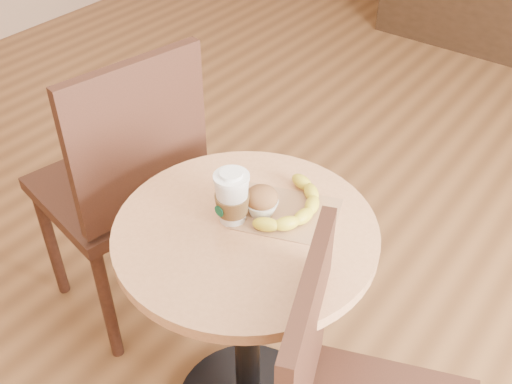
# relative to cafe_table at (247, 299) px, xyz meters

# --- Properties ---
(cafe_table) EXTENTS (0.62, 0.62, 0.75)m
(cafe_table) POSITION_rel_cafe_table_xyz_m (0.00, 0.00, 0.00)
(cafe_table) COLOR black
(cafe_table) RESTS_ON ground
(chair_left) EXTENTS (0.52, 0.52, 1.01)m
(chair_left) POSITION_rel_cafe_table_xyz_m (-0.55, 0.11, 0.05)
(chair_left) COLOR #371D13
(chair_left) RESTS_ON ground
(kraft_bag) EXTENTS (0.29, 0.25, 0.00)m
(kraft_bag) POSITION_rel_cafe_table_xyz_m (0.05, 0.10, 0.25)
(kraft_bag) COLOR #9B6E4B
(kraft_bag) RESTS_ON cafe_table
(coffee_cup) EXTENTS (0.08, 0.08, 0.14)m
(coffee_cup) POSITION_rel_cafe_table_xyz_m (-0.04, 0.00, 0.31)
(coffee_cup) COLOR silver
(coffee_cup) RESTS_ON cafe_table
(muffin) EXTENTS (0.08, 0.08, 0.07)m
(muffin) POSITION_rel_cafe_table_xyz_m (-0.00, 0.06, 0.29)
(muffin) COLOR silver
(muffin) RESTS_ON kraft_bag
(banana) EXTENTS (0.15, 0.25, 0.03)m
(banana) POSITION_rel_cafe_table_xyz_m (0.06, 0.11, 0.27)
(banana) COLOR gold
(banana) RESTS_ON kraft_bag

